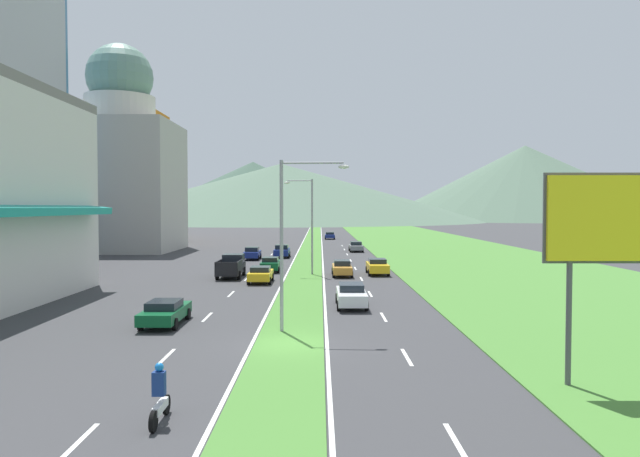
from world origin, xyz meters
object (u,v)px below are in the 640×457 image
at_px(car_0, 379,266).
at_px(motorcycle_rider, 161,398).
at_px(street_lamp_near, 291,232).
at_px(billboard_roadside, 629,226).
at_px(car_6, 357,246).
at_px(car_3, 331,236).
at_px(car_7, 167,312).
at_px(street_lamp_mid, 310,220).
at_px(car_8, 343,268).
at_px(car_4, 262,274).
at_px(car_2, 272,264).
at_px(car_5, 283,251).
at_px(pickup_truck_0, 233,266).
at_px(car_1, 254,253).
at_px(car_9, 353,295).

relative_size(car_0, motorcycle_rider, 2.29).
xyz_separation_m(street_lamp_near, billboard_roadside, (12.29, -8.94, 0.56)).
height_order(car_6, motorcycle_rider, motorcycle_rider).
xyz_separation_m(car_3, car_7, (-10.35, -84.88, -0.02)).
xyz_separation_m(street_lamp_mid, car_8, (3.08, -0.79, -4.44)).
distance_m(street_lamp_near, car_6, 54.48).
bearing_deg(car_4, billboard_roadside, -150.86).
bearing_deg(street_lamp_near, car_2, 96.92).
distance_m(car_5, motorcycle_rider, 56.63).
distance_m(car_8, pickup_truck_0, 10.17).
bearing_deg(car_1, car_6, -46.36).
bearing_deg(car_0, car_4, -59.87).
xyz_separation_m(car_1, pickup_truck_0, (0.18, -17.71, 0.21)).
relative_size(car_2, car_3, 0.91).
distance_m(car_2, car_9, 21.36).
distance_m(car_4, car_8, 8.61).
xyz_separation_m(car_6, car_7, (-13.55, -52.02, -0.03)).
height_order(car_0, motorcycle_rider, motorcycle_rider).
height_order(car_2, motorcycle_rider, motorcycle_rider).
bearing_deg(car_6, street_lamp_near, -7.09).
relative_size(street_lamp_near, car_8, 1.86).
bearing_deg(pickup_truck_0, car_2, -35.70).
bearing_deg(street_lamp_near, car_6, 82.91).
xyz_separation_m(street_lamp_mid, pickup_truck_0, (-7.05, -1.73, -4.20)).
height_order(street_lamp_near, car_5, street_lamp_near).
height_order(street_lamp_mid, car_4, street_lamp_mid).
bearing_deg(car_3, car_4, -5.92).
distance_m(car_0, car_7, 27.31).
height_order(car_1, car_6, car_1).
distance_m(car_7, car_8, 24.73).
height_order(car_9, motorcycle_rider, motorcycle_rider).
relative_size(car_0, car_5, 0.95).
bearing_deg(car_4, motorcycle_rider, -179.45).
relative_size(car_8, pickup_truck_0, 0.87).
bearing_deg(car_2, motorcycle_rider, -179.73).
distance_m(car_5, car_8, 21.08).
xyz_separation_m(billboard_roadside, car_3, (-8.80, 95.70, -4.95)).
height_order(billboard_roadside, car_1, billboard_roadside).
distance_m(car_0, car_5, 21.42).
xyz_separation_m(car_2, motorcycle_rider, (0.19, -40.20, -0.00)).
bearing_deg(car_0, car_2, -102.86).
relative_size(street_lamp_near, car_9, 1.83).
xyz_separation_m(car_5, car_8, (6.90, -19.92, -0.07)).
relative_size(street_lamp_mid, car_6, 1.91).
xyz_separation_m(street_lamp_near, car_2, (-3.37, 27.80, -4.36)).
bearing_deg(car_2, street_lamp_near, -173.08).
bearing_deg(billboard_roadside, pickup_truck_0, 120.27).
bearing_deg(street_lamp_mid, street_lamp_near, -91.11).
distance_m(car_9, pickup_truck_0, 18.73).
height_order(street_lamp_near, car_0, street_lamp_near).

